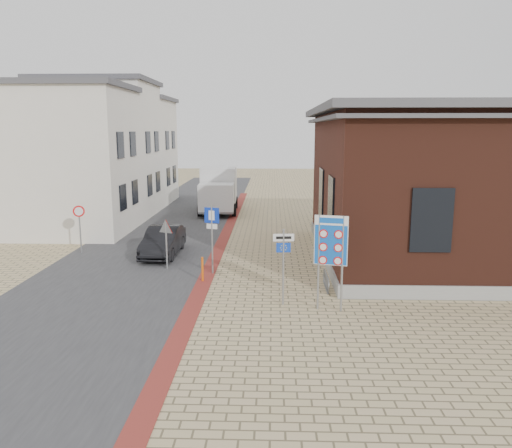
% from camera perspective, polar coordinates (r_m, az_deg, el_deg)
% --- Properties ---
extents(ground, '(120.00, 120.00, 0.00)m').
position_cam_1_polar(ground, '(16.79, -0.35, -9.50)').
color(ground, tan).
rests_on(ground, ground).
extents(road_strip, '(7.00, 60.00, 0.02)m').
position_cam_1_polar(road_strip, '(31.88, -9.22, 0.12)').
color(road_strip, '#38383A').
rests_on(road_strip, ground).
extents(curb_strip, '(0.60, 40.00, 0.02)m').
position_cam_1_polar(curb_strip, '(26.52, -3.83, -1.91)').
color(curb_strip, maroon).
rests_on(curb_strip, ground).
extents(brick_building, '(13.00, 13.00, 6.80)m').
position_cam_1_polar(brick_building, '(24.34, 22.07, 4.48)').
color(brick_building, gray).
rests_on(brick_building, ground).
extents(townhouse_near, '(7.40, 6.40, 8.30)m').
position_cam_1_polar(townhouse_near, '(30.12, -20.96, 6.91)').
color(townhouse_near, silver).
rests_on(townhouse_near, ground).
extents(townhouse_mid, '(7.40, 6.40, 9.10)m').
position_cam_1_polar(townhouse_mid, '(35.71, -17.28, 8.27)').
color(townhouse_mid, silver).
rests_on(townhouse_mid, ground).
extents(townhouse_far, '(7.40, 6.40, 8.30)m').
position_cam_1_polar(townhouse_far, '(41.44, -14.54, 8.13)').
color(townhouse_far, silver).
rests_on(townhouse_far, ground).
extents(bike_rack, '(0.08, 1.80, 0.60)m').
position_cam_1_polar(bike_rack, '(18.89, 8.02, -6.44)').
color(bike_rack, slate).
rests_on(bike_rack, ground).
extents(sedan, '(1.47, 4.10, 1.35)m').
position_cam_1_polar(sedan, '(23.73, -10.57, -1.95)').
color(sedan, black).
rests_on(sedan, ground).
extents(box_truck, '(2.77, 6.11, 3.15)m').
position_cam_1_polar(box_truck, '(35.69, -4.30, 3.98)').
color(box_truck, slate).
rests_on(box_truck, ground).
extents(border_sign, '(1.06, 0.29, 3.15)m').
position_cam_1_polar(border_sign, '(16.08, 8.56, -2.08)').
color(border_sign, gray).
rests_on(border_sign, ground).
extents(essen_sign, '(0.70, 0.11, 2.60)m').
position_cam_1_polar(essen_sign, '(16.56, 3.15, -3.53)').
color(essen_sign, gray).
rests_on(essen_sign, ground).
extents(parking_sign, '(0.61, 0.21, 2.83)m').
position_cam_1_polar(parking_sign, '(20.12, -5.06, -0.34)').
color(parking_sign, gray).
rests_on(parking_sign, ground).
extents(yield_sign, '(0.70, 0.36, 2.10)m').
position_cam_1_polar(yield_sign, '(21.11, -10.24, -1.00)').
color(yield_sign, gray).
rests_on(yield_sign, ground).
extents(speed_sign, '(0.52, 0.21, 2.30)m').
position_cam_1_polar(speed_sign, '(25.02, -19.52, 0.27)').
color(speed_sign, gray).
rests_on(speed_sign, ground).
extents(bollard, '(0.11, 0.11, 0.98)m').
position_cam_1_polar(bollard, '(19.48, -6.14, -5.18)').
color(bollard, '#E0590B').
rests_on(bollard, ground).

